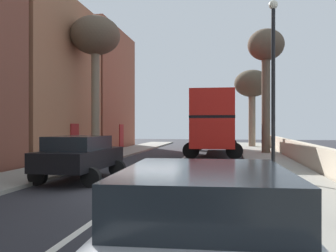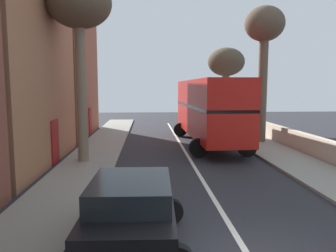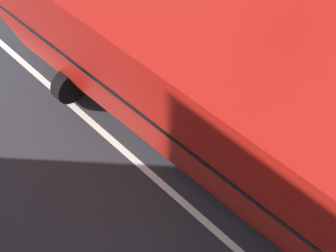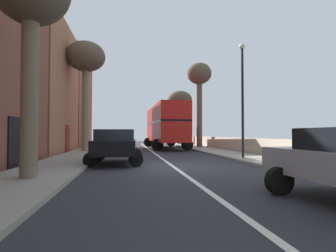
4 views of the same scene
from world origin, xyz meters
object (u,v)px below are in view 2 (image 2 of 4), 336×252
at_px(street_tree_left_4, 79,9).
at_px(street_tree_right_1, 264,33).
at_px(double_decker_bus, 208,108).
at_px(street_tree_right_5, 226,65).
at_px(parked_car_black_left_1, 132,208).

bearing_deg(street_tree_left_4, street_tree_right_1, 25.60).
distance_m(double_decker_bus, street_tree_right_5, 9.45).
xyz_separation_m(street_tree_right_1, street_tree_left_4, (-10.45, -5.01, 0.15)).
height_order(street_tree_right_1, street_tree_right_5, street_tree_right_1).
distance_m(street_tree_right_1, street_tree_right_5, 8.06).
bearing_deg(double_decker_bus, parked_car_black_left_1, -107.82).
height_order(street_tree_right_1, street_tree_left_4, street_tree_right_1).
height_order(parked_car_black_left_1, street_tree_right_1, street_tree_right_1).
bearing_deg(parked_car_black_left_1, double_decker_bus, 72.18).
height_order(parked_car_black_left_1, street_tree_right_5, street_tree_right_5).
bearing_deg(street_tree_right_5, parked_car_black_left_1, -108.90).
xyz_separation_m(parked_car_black_left_1, street_tree_right_5, (7.32, 21.38, 4.69)).
distance_m(parked_car_black_left_1, street_tree_right_5, 23.08).
bearing_deg(street_tree_right_5, street_tree_left_4, -127.72).
distance_m(parked_car_black_left_1, street_tree_right_1, 16.68).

